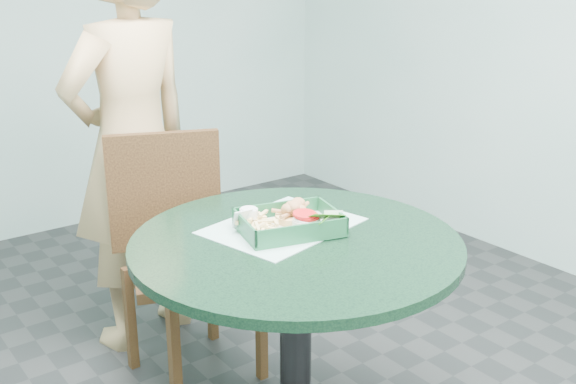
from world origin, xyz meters
TOP-DOWN VIEW (x-y plane):
  - cafe_table at (0.00, 0.00)m, footprint 0.96×0.96m
  - dining_chair at (-0.01, 0.71)m, footprint 0.43×0.43m
  - diner_person at (-0.03, 1.03)m, footprint 0.75×0.58m
  - placemat at (0.03, 0.10)m, footprint 0.50×0.42m
  - food_basket at (0.02, 0.05)m, footprint 0.29×0.21m
  - crab_sandwich at (0.05, 0.10)m, footprint 0.12×0.12m
  - fries_pile at (-0.07, 0.08)m, footprint 0.11×0.12m
  - sauce_ramekin at (-0.08, 0.13)m, footprint 0.05×0.05m
  - garnish_cup at (0.07, 0.02)m, footprint 0.12×0.12m

SIDE VIEW (x-z plane):
  - dining_chair at x=-0.01m, z-range 0.07..1.00m
  - cafe_table at x=0.00m, z-range 0.21..0.96m
  - placemat at x=0.03m, z-range 0.75..0.75m
  - food_basket at x=0.02m, z-range 0.74..0.80m
  - fries_pile at x=-0.07m, z-range 0.77..0.81m
  - garnish_cup at x=0.07m, z-range 0.77..0.82m
  - sauce_ramekin at x=-0.08m, z-range 0.78..0.81m
  - crab_sandwich at x=0.05m, z-range 0.76..0.84m
  - diner_person at x=-0.03m, z-range 0.00..1.85m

